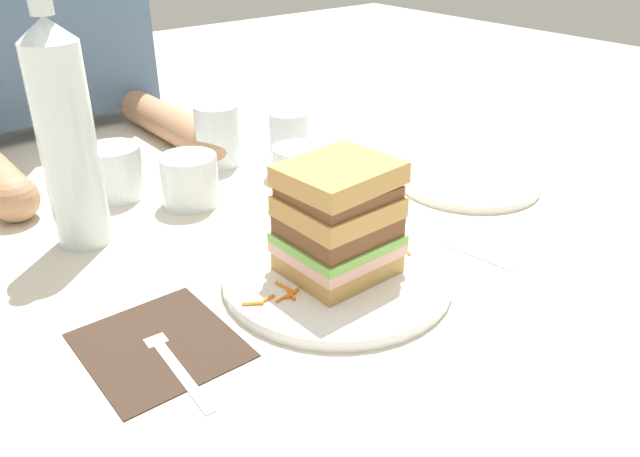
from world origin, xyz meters
The scene contains 26 objects.
ground_plane centered at (0.00, 0.00, 0.00)m, with size 3.00×3.00×0.00m, color beige.
main_plate centered at (0.02, 0.01, 0.01)m, with size 0.25×0.25×0.01m, color white.
sandwich centered at (0.02, 0.01, 0.08)m, with size 0.11×0.11×0.13m.
carrot_shred_0 centered at (-0.05, 0.00, 0.02)m, with size 0.00×0.00×0.02m, color orange.
carrot_shred_1 centered at (-0.09, 0.01, 0.02)m, with size 0.00×0.00×0.02m, color orange.
carrot_shred_2 centered at (-0.05, 0.02, 0.02)m, with size 0.00×0.00×0.03m, color orange.
carrot_shred_3 centered at (-0.06, 0.00, 0.01)m, with size 0.00×0.00×0.02m, color orange.
carrot_shred_4 centered at (-0.08, 0.01, 0.02)m, with size 0.00×0.00×0.02m, color orange.
carrot_shred_5 centered at (-0.05, 0.00, 0.02)m, with size 0.00×0.00×0.02m, color orange.
carrot_shred_6 centered at (0.09, 0.00, 0.01)m, with size 0.00×0.00×0.02m, color orange.
carrot_shred_7 centered at (0.11, -0.01, 0.02)m, with size 0.00×0.00×0.03m, color orange.
carrot_shred_8 centered at (0.09, 0.02, 0.02)m, with size 0.00×0.00×0.03m, color orange.
carrot_shred_9 centered at (0.09, 0.01, 0.02)m, with size 0.00×0.00×0.03m, color orange.
carrot_shred_10 centered at (0.10, 0.00, 0.02)m, with size 0.00×0.00×0.02m, color orange.
carrot_shred_11 centered at (0.11, 0.03, 0.02)m, with size 0.00×0.00×0.03m, color orange.
carrot_shred_12 centered at (0.09, 0.00, 0.01)m, with size 0.00×0.00×0.02m, color orange.
napkin_dark centered at (-0.19, 0.03, 0.00)m, with size 0.13×0.15×0.00m, color #38281E.
fork centered at (-0.19, 0.01, 0.00)m, with size 0.03×0.17×0.00m.
knife centered at (0.18, -0.01, 0.00)m, with size 0.04×0.20×0.00m.
juice_glass centered at (0.11, 0.20, 0.04)m, with size 0.07×0.07×0.08m.
water_bottle centered at (-0.16, 0.28, 0.14)m, with size 0.06×0.06×0.31m.
empty_tumbler_0 centered at (0.10, 0.39, 0.05)m, with size 0.07×0.07×0.10m, color silver.
empty_tumbler_1 centered at (-0.08, 0.38, 0.04)m, with size 0.08×0.08×0.07m, color silver.
empty_tumbler_2 centered at (0.17, 0.29, 0.05)m, with size 0.06×0.06×0.10m, color silver.
empty_tumbler_3 centered at (-0.01, 0.29, 0.04)m, with size 0.08×0.08×0.07m, color silver.
side_plate centered at (0.34, 0.09, 0.01)m, with size 0.21×0.21×0.01m, color white.
Camera 1 is at (-0.37, -0.44, 0.38)m, focal length 35.36 mm.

